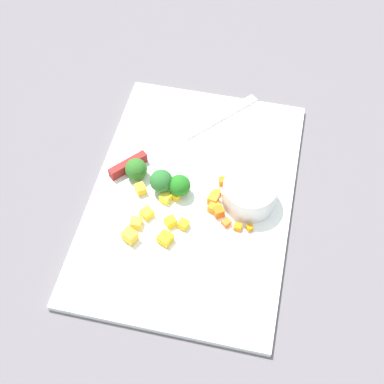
# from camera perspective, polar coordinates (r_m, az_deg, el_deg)

# --- Properties ---
(ground_plane) EXTENTS (4.00, 4.00, 0.00)m
(ground_plane) POSITION_cam_1_polar(r_m,az_deg,el_deg) (0.96, 0.00, -0.75)
(ground_plane) COLOR slate
(cutting_board) EXTENTS (0.50, 0.34, 0.01)m
(cutting_board) POSITION_cam_1_polar(r_m,az_deg,el_deg) (0.95, 0.00, -0.55)
(cutting_board) COLOR white
(cutting_board) RESTS_ON ground_plane
(prep_bowl) EXTENTS (0.09, 0.09, 0.05)m
(prep_bowl) POSITION_cam_1_polar(r_m,az_deg,el_deg) (0.93, 6.02, -0.17)
(prep_bowl) COLOR white
(prep_bowl) RESTS_ON cutting_board
(chef_knife) EXTENTS (0.26, 0.23, 0.02)m
(chef_knife) POSITION_cam_1_polar(r_m,az_deg,el_deg) (1.00, -3.55, 4.46)
(chef_knife) COLOR silver
(chef_knife) RESTS_ON cutting_board
(carrot_dice_0) EXTENTS (0.01, 0.01, 0.01)m
(carrot_dice_0) POSITION_cam_1_polar(r_m,az_deg,el_deg) (0.91, 6.02, -3.74)
(carrot_dice_0) COLOR orange
(carrot_dice_0) RESTS_ON cutting_board
(carrot_dice_1) EXTENTS (0.02, 0.02, 0.02)m
(carrot_dice_1) POSITION_cam_1_polar(r_m,az_deg,el_deg) (0.92, 2.80, -2.08)
(carrot_dice_1) COLOR orange
(carrot_dice_1) RESTS_ON cutting_board
(carrot_dice_2) EXTENTS (0.01, 0.01, 0.01)m
(carrot_dice_2) POSITION_cam_1_polar(r_m,az_deg,el_deg) (0.91, 4.81, -3.65)
(carrot_dice_2) COLOR orange
(carrot_dice_2) RESTS_ON cutting_board
(carrot_dice_3) EXTENTS (0.02, 0.02, 0.01)m
(carrot_dice_3) POSITION_cam_1_polar(r_m,az_deg,el_deg) (0.91, 3.61, -3.23)
(carrot_dice_3) COLOR orange
(carrot_dice_3) RESTS_ON cutting_board
(carrot_dice_4) EXTENTS (0.02, 0.02, 0.02)m
(carrot_dice_4) POSITION_cam_1_polar(r_m,az_deg,el_deg) (0.93, 2.25, -0.75)
(carrot_dice_4) COLOR orange
(carrot_dice_4) RESTS_ON cutting_board
(carrot_dice_5) EXTENTS (0.02, 0.02, 0.01)m
(carrot_dice_5) POSITION_cam_1_polar(r_m,az_deg,el_deg) (0.95, 2.61, -0.07)
(carrot_dice_5) COLOR orange
(carrot_dice_5) RESTS_ON cutting_board
(carrot_dice_6) EXTENTS (0.02, 0.01, 0.01)m
(carrot_dice_6) POSITION_cam_1_polar(r_m,az_deg,el_deg) (0.96, 3.18, 1.11)
(carrot_dice_6) COLOR orange
(carrot_dice_6) RESTS_ON cutting_board
(carrot_dice_7) EXTENTS (0.02, 0.02, 0.01)m
(carrot_dice_7) POSITION_cam_1_polar(r_m,az_deg,el_deg) (0.92, 2.34, -1.65)
(carrot_dice_7) COLOR orange
(carrot_dice_7) RESTS_ON cutting_board
(pepper_dice_0) EXTENTS (0.02, 0.02, 0.02)m
(pepper_dice_0) POSITION_cam_1_polar(r_m,az_deg,el_deg) (0.91, -2.27, -3.14)
(pepper_dice_0) COLOR yellow
(pepper_dice_0) RESTS_ON cutting_board
(pepper_dice_1) EXTENTS (0.02, 0.02, 0.02)m
(pepper_dice_1) POSITION_cam_1_polar(r_m,az_deg,el_deg) (0.91, -5.87, -3.25)
(pepper_dice_1) COLOR yellow
(pepper_dice_1) RESTS_ON cutting_board
(pepper_dice_2) EXTENTS (0.02, 0.02, 0.02)m
(pepper_dice_2) POSITION_cam_1_polar(r_m,az_deg,el_deg) (0.94, -2.79, -0.65)
(pepper_dice_2) COLOR yellow
(pepper_dice_2) RESTS_ON cutting_board
(pepper_dice_3) EXTENTS (0.02, 0.02, 0.01)m
(pepper_dice_3) POSITION_cam_1_polar(r_m,az_deg,el_deg) (0.94, -1.63, -0.29)
(pepper_dice_3) COLOR yellow
(pepper_dice_3) RESTS_ON cutting_board
(pepper_dice_4) EXTENTS (0.03, 0.03, 0.02)m
(pepper_dice_4) POSITION_cam_1_polar(r_m,az_deg,el_deg) (0.89, -2.80, -4.88)
(pepper_dice_4) COLOR yellow
(pepper_dice_4) RESTS_ON cutting_board
(pepper_dice_5) EXTENTS (0.02, 0.02, 0.02)m
(pepper_dice_5) POSITION_cam_1_polar(r_m,az_deg,el_deg) (0.95, -5.42, 0.31)
(pepper_dice_5) COLOR yellow
(pepper_dice_5) RESTS_ON cutting_board
(pepper_dice_6) EXTENTS (0.03, 0.03, 0.01)m
(pepper_dice_6) POSITION_cam_1_polar(r_m,az_deg,el_deg) (0.92, -4.75, -2.24)
(pepper_dice_6) COLOR yellow
(pepper_dice_6) RESTS_ON cutting_board
(pepper_dice_7) EXTENTS (0.02, 0.02, 0.01)m
(pepper_dice_7) POSITION_cam_1_polar(r_m,az_deg,el_deg) (0.91, -0.80, -3.42)
(pepper_dice_7) COLOR yellow
(pepper_dice_7) RESTS_ON cutting_board
(pepper_dice_8) EXTENTS (0.03, 0.03, 0.02)m
(pepper_dice_8) POSITION_cam_1_polar(r_m,az_deg,el_deg) (0.90, -6.52, -4.60)
(pepper_dice_8) COLOR yellow
(pepper_dice_8) RESTS_ON cutting_board
(broccoli_floret_0) EXTENTS (0.04, 0.04, 0.05)m
(broccoli_floret_0) POSITION_cam_1_polar(r_m,az_deg,el_deg) (0.93, -3.22, 1.18)
(broccoli_floret_0) COLOR #81B75F
(broccoli_floret_0) RESTS_ON cutting_board
(broccoli_floret_1) EXTENTS (0.04, 0.04, 0.04)m
(broccoli_floret_1) POSITION_cam_1_polar(r_m,az_deg,el_deg) (0.93, -1.26, 0.86)
(broccoli_floret_1) COLOR #93AD67
(broccoli_floret_1) RESTS_ON cutting_board
(broccoli_floret_2) EXTENTS (0.04, 0.04, 0.04)m
(broccoli_floret_2) POSITION_cam_1_polar(r_m,az_deg,el_deg) (0.96, -5.86, 2.37)
(broccoli_floret_2) COLOR #82B16B
(broccoli_floret_2) RESTS_ON cutting_board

